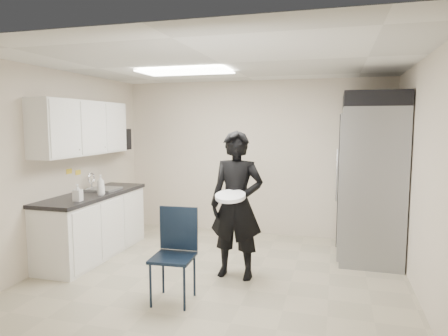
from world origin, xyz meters
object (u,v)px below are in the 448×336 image
(commercial_fridge, at_px, (370,183))
(folding_chair, at_px, (173,258))
(lower_counter, at_px, (94,226))
(man_tuxedo, at_px, (237,205))

(commercial_fridge, relative_size, folding_chair, 2.19)
(lower_counter, bearing_deg, folding_chair, -32.73)
(lower_counter, relative_size, commercial_fridge, 0.90)
(folding_chair, distance_m, man_tuxedo, 1.07)
(lower_counter, xyz_separation_m, folding_chair, (1.68, -1.08, 0.05))
(folding_chair, bearing_deg, man_tuxedo, 57.57)
(lower_counter, height_order, man_tuxedo, man_tuxedo)
(folding_chair, relative_size, man_tuxedo, 0.53)
(commercial_fridge, height_order, man_tuxedo, commercial_fridge)
(folding_chair, xyz_separation_m, man_tuxedo, (0.48, 0.87, 0.42))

